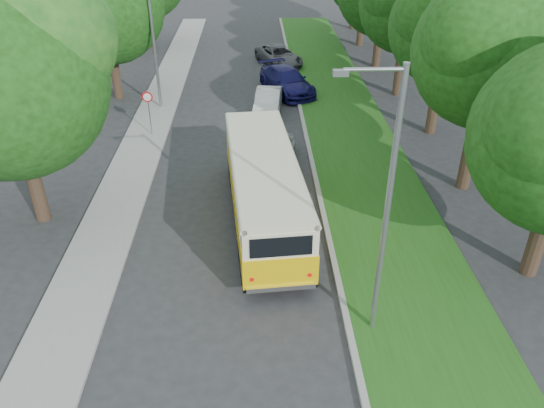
{
  "coord_description": "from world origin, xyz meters",
  "views": [
    {
      "loc": [
        0.93,
        -13.98,
        11.35
      ],
      "look_at": [
        1.49,
        2.33,
        1.5
      ],
      "focal_mm": 35.0,
      "sensor_mm": 36.0,
      "label": 1
    }
  ],
  "objects_px": {
    "car_white": "(268,101)",
    "vintage_bus": "(264,190)",
    "lamppost_far": "(152,38)",
    "car_silver": "(276,152)",
    "lamppost_near": "(385,204)",
    "car_blue": "(287,81)",
    "car_grey": "(279,56)"
  },
  "relations": [
    {
      "from": "car_white",
      "to": "vintage_bus",
      "type": "bearing_deg",
      "value": -85.47
    },
    {
      "from": "car_white",
      "to": "lamppost_far",
      "type": "bearing_deg",
      "value": 179.45
    },
    {
      "from": "vintage_bus",
      "to": "car_silver",
      "type": "bearing_deg",
      "value": 77.37
    },
    {
      "from": "lamppost_near",
      "to": "car_blue",
      "type": "xyz_separation_m",
      "value": [
        -1.22,
        21.05,
        -3.61
      ]
    },
    {
      "from": "car_grey",
      "to": "car_blue",
      "type": "bearing_deg",
      "value": -108.86
    },
    {
      "from": "vintage_bus",
      "to": "car_silver",
      "type": "distance_m",
      "value": 5.15
    },
    {
      "from": "lamppost_near",
      "to": "car_blue",
      "type": "bearing_deg",
      "value": 93.33
    },
    {
      "from": "lamppost_near",
      "to": "car_silver",
      "type": "relative_size",
      "value": 2.22
    },
    {
      "from": "vintage_bus",
      "to": "car_white",
      "type": "distance_m",
      "value": 11.71
    },
    {
      "from": "lamppost_near",
      "to": "car_grey",
      "type": "bearing_deg",
      "value": 93.04
    },
    {
      "from": "car_white",
      "to": "car_blue",
      "type": "height_order",
      "value": "car_blue"
    },
    {
      "from": "vintage_bus",
      "to": "lamppost_far",
      "type": "bearing_deg",
      "value": 110.33
    },
    {
      "from": "lamppost_far",
      "to": "car_blue",
      "type": "bearing_deg",
      "value": 18.34
    },
    {
      "from": "lamppost_near",
      "to": "car_silver",
      "type": "height_order",
      "value": "lamppost_near"
    },
    {
      "from": "lamppost_far",
      "to": "car_blue",
      "type": "relative_size",
      "value": 1.43
    },
    {
      "from": "car_silver",
      "to": "car_grey",
      "type": "distance_m",
      "value": 16.17
    },
    {
      "from": "lamppost_near",
      "to": "car_blue",
      "type": "distance_m",
      "value": 21.39
    },
    {
      "from": "lamppost_near",
      "to": "car_silver",
      "type": "bearing_deg",
      "value": 101.78
    },
    {
      "from": "lamppost_near",
      "to": "car_white",
      "type": "distance_m",
      "value": 18.22
    },
    {
      "from": "lamppost_near",
      "to": "vintage_bus",
      "type": "distance_m",
      "value": 7.31
    },
    {
      "from": "vintage_bus",
      "to": "car_silver",
      "type": "relative_size",
      "value": 2.66
    },
    {
      "from": "car_silver",
      "to": "car_blue",
      "type": "bearing_deg",
      "value": 97.35
    },
    {
      "from": "vintage_bus",
      "to": "car_white",
      "type": "height_order",
      "value": "vintage_bus"
    },
    {
      "from": "lamppost_far",
      "to": "car_blue",
      "type": "height_order",
      "value": "lamppost_far"
    },
    {
      "from": "vintage_bus",
      "to": "car_grey",
      "type": "bearing_deg",
      "value": 80.82
    },
    {
      "from": "car_white",
      "to": "car_blue",
      "type": "relative_size",
      "value": 0.77
    },
    {
      "from": "vintage_bus",
      "to": "car_blue",
      "type": "xyz_separation_m",
      "value": [
        1.75,
        15.05,
        -0.66
      ]
    },
    {
      "from": "vintage_bus",
      "to": "car_grey",
      "type": "height_order",
      "value": "vintage_bus"
    },
    {
      "from": "lamppost_far",
      "to": "car_white",
      "type": "bearing_deg",
      "value": -7.41
    },
    {
      "from": "car_grey",
      "to": "car_white",
      "type": "bearing_deg",
      "value": -117.25
    },
    {
      "from": "car_blue",
      "to": "car_grey",
      "type": "height_order",
      "value": "car_blue"
    },
    {
      "from": "car_blue",
      "to": "lamppost_far",
      "type": "bearing_deg",
      "value": 176.77
    }
  ]
}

